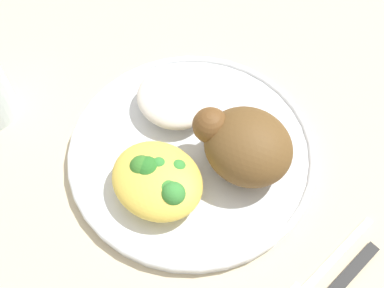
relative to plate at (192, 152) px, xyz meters
The scene contains 6 objects.
ground_plane 0.01m from the plate, ahead, with size 2.00×2.00×0.00m, color beige.
plate is the anchor object (origin of this frame).
roasted_chicken 0.07m from the plate, 154.60° to the right, with size 0.11×0.09×0.07m.
rice_pile 0.07m from the plate, 28.27° to the right, with size 0.09×0.08×0.03m, color white.
mac_cheese_with_broccoli 0.07m from the plate, 96.17° to the left, with size 0.10×0.09×0.04m.
fork 0.19m from the plate, behind, with size 0.03×0.14×0.01m.
Camera 1 is at (-0.20, 0.22, 0.51)m, focal length 47.91 mm.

